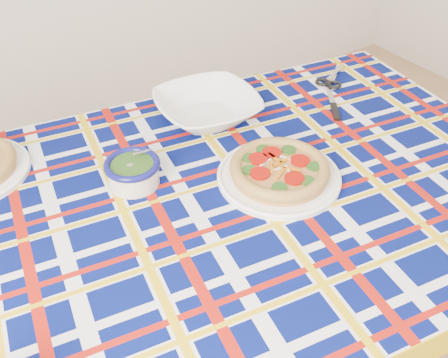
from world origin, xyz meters
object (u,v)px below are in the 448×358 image
dining_table (220,220)px  main_focaccia_plate (279,169)px  pesto_bowl (133,170)px  serving_bowl (207,107)px

dining_table → main_focaccia_plate: main_focaccia_plate is taller
dining_table → main_focaccia_plate: bearing=-0.9°
main_focaccia_plate → pesto_bowl: pesto_bowl is taller
main_focaccia_plate → serving_bowl: (-0.00, 0.36, 0.01)m
dining_table → pesto_bowl: pesto_bowl is taller
serving_bowl → pesto_bowl: bearing=-152.6°
dining_table → main_focaccia_plate: (0.17, -0.03, 0.12)m
dining_table → pesto_bowl: bearing=142.0°
dining_table → main_focaccia_plate: size_ratio=5.47×
pesto_bowl → serving_bowl: pesto_bowl is taller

